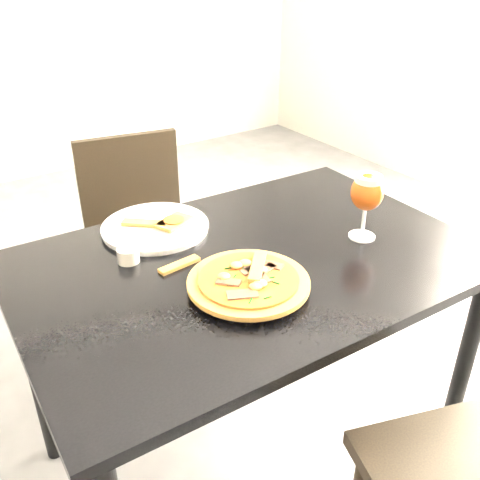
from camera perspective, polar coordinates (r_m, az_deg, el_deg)
dining_table at (r=1.45m, az=1.11°, el=-4.98°), size 1.23×0.84×0.75m
chair_far at (r=2.07m, az=-10.38°, el=-0.29°), size 0.47×0.47×0.86m
plate_main at (r=1.30m, az=0.77°, el=-4.37°), size 0.33×0.33×0.01m
pizza at (r=1.27m, az=0.91°, el=-4.35°), size 0.29×0.29×0.03m
plate_second at (r=1.56m, az=-9.01°, el=1.35°), size 0.38×0.38×0.02m
crust_scraps at (r=1.55m, az=-8.09°, el=1.89°), size 0.19×0.15×0.01m
loose_crust at (r=1.38m, az=-6.47°, el=-2.64°), size 0.12×0.04×0.01m
sauce_cup at (r=1.41m, az=-11.85°, el=-1.52°), size 0.06×0.06×0.04m
beer_glass at (r=1.48m, az=13.41°, el=4.94°), size 0.09×0.09×0.19m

